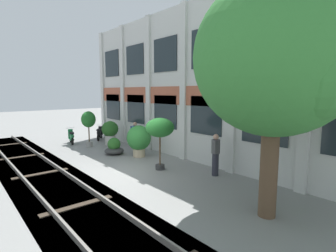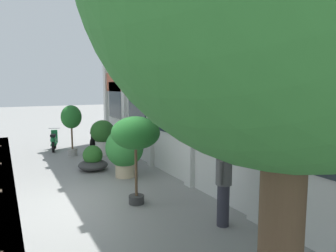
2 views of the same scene
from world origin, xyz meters
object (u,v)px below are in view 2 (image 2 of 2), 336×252
at_px(scooter_second_parked, 54,141).
at_px(potted_plant_wide_bowl, 93,160).
at_px(potted_plant_terracotta_small, 71,119).
at_px(resident_by_doorway, 130,142).
at_px(resident_watching_tracks, 224,185).
at_px(scooter_near_curb, 96,137).
at_px(potted_plant_low_pan, 136,135).
at_px(potted_plant_stone_basin, 103,135).
at_px(potted_plant_glazed_jar, 125,149).

bearing_deg(scooter_second_parked, potted_plant_wide_bowl, -157.90).
distance_m(potted_plant_terracotta_small, resident_by_doorway, 3.09).
height_order(potted_plant_terracotta_small, resident_watching_tracks, potted_plant_terracotta_small).
distance_m(potted_plant_terracotta_small, resident_watching_tracks, 8.68).
xyz_separation_m(scooter_near_curb, resident_by_doorway, (4.09, 0.25, 0.40)).
distance_m(potted_plant_low_pan, resident_watching_tracks, 2.50).
distance_m(potted_plant_stone_basin, scooter_second_parked, 2.57).
height_order(potted_plant_terracotta_small, potted_plant_low_pan, potted_plant_low_pan).
bearing_deg(scooter_second_parked, potted_plant_low_pan, -161.14).
xyz_separation_m(potted_plant_stone_basin, resident_by_doorway, (2.13, 0.46, -0.02)).
bearing_deg(potted_plant_glazed_jar, potted_plant_terracotta_small, -167.57).
bearing_deg(resident_by_doorway, potted_plant_wide_bowl, -52.63).
relative_size(potted_plant_terracotta_small, scooter_near_curb, 1.84).
bearing_deg(potted_plant_stone_basin, potted_plant_low_pan, -8.17).
bearing_deg(resident_by_doorway, resident_watching_tracks, 25.30).
relative_size(potted_plant_stone_basin, resident_by_doorway, 0.94).
xyz_separation_m(potted_plant_glazed_jar, resident_watching_tracks, (4.48, 0.60, -0.02)).
height_order(scooter_second_parked, resident_watching_tracks, resident_watching_tracks).
bearing_deg(scooter_second_parked, resident_watching_tracks, -155.94).
distance_m(potted_plant_glazed_jar, potted_plant_low_pan, 2.63).
bearing_deg(scooter_near_curb, potted_plant_stone_basin, -148.87).
height_order(potted_plant_low_pan, scooter_near_curb, potted_plant_low_pan).
relative_size(scooter_near_curb, resident_watching_tracks, 0.69).
bearing_deg(scooter_near_curb, potted_plant_low_pan, -150.49).
distance_m(scooter_near_curb, scooter_second_parked, 1.96).
height_order(potted_plant_stone_basin, scooter_second_parked, potted_plant_stone_basin).
xyz_separation_m(potted_plant_stone_basin, potted_plant_wide_bowl, (2.40, -1.04, -0.51)).
distance_m(resident_by_doorway, resident_watching_tracks, 6.03).
xyz_separation_m(potted_plant_glazed_jar, potted_plant_low_pan, (2.43, -0.56, 0.85)).
bearing_deg(potted_plant_stone_basin, potted_plant_terracotta_small, -106.99).
distance_m(potted_plant_low_pan, scooter_second_parked, 8.10).
bearing_deg(resident_watching_tracks, scooter_second_parked, -22.90).
relative_size(potted_plant_glazed_jar, resident_by_doorway, 1.02).
bearing_deg(resident_watching_tracks, resident_by_doorway, -36.10).
xyz_separation_m(potted_plant_terracotta_small, potted_plant_low_pan, (6.48, 0.33, 0.21)).
xyz_separation_m(potted_plant_low_pan, resident_by_doorway, (-3.98, 1.34, -0.91)).
bearing_deg(potted_plant_low_pan, resident_by_doorway, 161.45).
distance_m(potted_plant_stone_basin, resident_by_doorway, 2.18).
relative_size(potted_plant_wide_bowl, scooter_near_curb, 0.88).
relative_size(resident_by_doorway, resident_watching_tracks, 0.95).
height_order(potted_plant_stone_basin, resident_watching_tracks, resident_watching_tracks).
relative_size(potted_plant_stone_basin, potted_plant_terracotta_small, 0.69).
xyz_separation_m(scooter_near_curb, resident_watching_tracks, (10.11, 0.07, 0.45)).
xyz_separation_m(potted_plant_glazed_jar, scooter_near_curb, (-5.64, 0.52, -0.47)).
height_order(potted_plant_stone_basin, potted_plant_terracotta_small, potted_plant_terracotta_small).
bearing_deg(potted_plant_terracotta_small, resident_by_doorway, 33.72).
height_order(potted_plant_terracotta_small, scooter_near_curb, potted_plant_terracotta_small).
bearing_deg(potted_plant_glazed_jar, potted_plant_wide_bowl, -150.40).
height_order(potted_plant_low_pan, scooter_second_parked, potted_plant_low_pan).
distance_m(scooter_second_parked, resident_watching_tracks, 10.20).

